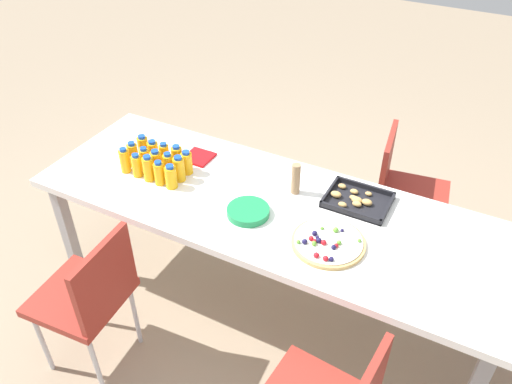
% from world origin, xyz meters
% --- Properties ---
extents(ground_plane, '(12.00, 12.00, 0.00)m').
position_xyz_m(ground_plane, '(0.00, 0.00, 0.00)').
color(ground_plane, gray).
extents(party_table, '(2.40, 0.82, 0.73)m').
position_xyz_m(party_table, '(0.00, 0.00, 0.67)').
color(party_table, white).
rests_on(party_table, ground_plane).
extents(chair_near_left, '(0.43, 0.43, 0.83)m').
position_xyz_m(chair_near_left, '(-0.55, -0.73, 0.50)').
color(chair_near_left, maroon).
rests_on(chair_near_left, ground_plane).
extents(chair_far_right, '(0.45, 0.45, 0.83)m').
position_xyz_m(chair_far_right, '(0.51, 0.77, 0.50)').
color(chair_far_right, maroon).
rests_on(chair_far_right, ground_plane).
extents(juice_bottle_0, '(0.05, 0.05, 0.14)m').
position_xyz_m(juice_bottle_0, '(-0.80, -0.11, 0.79)').
color(juice_bottle_0, '#FAAB14').
rests_on(juice_bottle_0, party_table).
extents(juice_bottle_1, '(0.05, 0.05, 0.13)m').
position_xyz_m(juice_bottle_1, '(-0.72, -0.11, 0.79)').
color(juice_bottle_1, '#FAAC14').
rests_on(juice_bottle_1, party_table).
extents(juice_bottle_2, '(0.06, 0.06, 0.15)m').
position_xyz_m(juice_bottle_2, '(-0.64, -0.11, 0.80)').
color(juice_bottle_2, '#F8AC14').
rests_on(juice_bottle_2, party_table).
extents(juice_bottle_3, '(0.05, 0.05, 0.14)m').
position_xyz_m(juice_bottle_3, '(-0.57, -0.11, 0.79)').
color(juice_bottle_3, '#F9AC14').
rests_on(juice_bottle_3, party_table).
extents(juice_bottle_4, '(0.06, 0.06, 0.13)m').
position_xyz_m(juice_bottle_4, '(-0.50, -0.11, 0.79)').
color(juice_bottle_4, '#F8AF14').
rests_on(juice_bottle_4, party_table).
extents(juice_bottle_5, '(0.06, 0.06, 0.14)m').
position_xyz_m(juice_bottle_5, '(-0.80, -0.04, 0.79)').
color(juice_bottle_5, '#F9AB14').
rests_on(juice_bottle_5, party_table).
extents(juice_bottle_6, '(0.05, 0.05, 0.13)m').
position_xyz_m(juice_bottle_6, '(-0.72, -0.04, 0.79)').
color(juice_bottle_6, '#F9AB14').
rests_on(juice_bottle_6, party_table).
extents(juice_bottle_7, '(0.06, 0.06, 0.14)m').
position_xyz_m(juice_bottle_7, '(-0.64, -0.04, 0.79)').
color(juice_bottle_7, '#FAAE14').
rests_on(juice_bottle_7, party_table).
extents(juice_bottle_8, '(0.06, 0.06, 0.15)m').
position_xyz_m(juice_bottle_8, '(-0.56, -0.04, 0.79)').
color(juice_bottle_8, '#FAAD14').
rests_on(juice_bottle_8, party_table).
extents(juice_bottle_9, '(0.06, 0.06, 0.15)m').
position_xyz_m(juice_bottle_9, '(-0.50, -0.04, 0.79)').
color(juice_bottle_9, '#F9AE14').
rests_on(juice_bottle_9, party_table).
extents(juice_bottle_10, '(0.06, 0.06, 0.15)m').
position_xyz_m(juice_bottle_10, '(-0.79, 0.04, 0.79)').
color(juice_bottle_10, '#FAAC14').
rests_on(juice_bottle_10, party_table).
extents(juice_bottle_11, '(0.06, 0.06, 0.14)m').
position_xyz_m(juice_bottle_11, '(-0.72, 0.04, 0.79)').
color(juice_bottle_11, '#F9AB14').
rests_on(juice_bottle_11, party_table).
extents(juice_bottle_12, '(0.05, 0.05, 0.14)m').
position_xyz_m(juice_bottle_12, '(-0.64, 0.04, 0.79)').
color(juice_bottle_12, '#F9AF14').
rests_on(juice_bottle_12, party_table).
extents(juice_bottle_13, '(0.06, 0.06, 0.15)m').
position_xyz_m(juice_bottle_13, '(-0.56, 0.04, 0.80)').
color(juice_bottle_13, '#F8AD14').
rests_on(juice_bottle_13, party_table).
extents(juice_bottle_14, '(0.06, 0.06, 0.14)m').
position_xyz_m(juice_bottle_14, '(-0.50, 0.04, 0.79)').
color(juice_bottle_14, '#FAAC14').
rests_on(juice_bottle_14, party_table).
extents(fruit_pizza, '(0.33, 0.33, 0.05)m').
position_xyz_m(fruit_pizza, '(0.37, -0.14, 0.74)').
color(fruit_pizza, tan).
rests_on(fruit_pizza, party_table).
extents(snack_tray, '(0.31, 0.25, 0.04)m').
position_xyz_m(snack_tray, '(0.39, 0.21, 0.74)').
color(snack_tray, black).
rests_on(snack_tray, party_table).
extents(plate_stack, '(0.21, 0.21, 0.03)m').
position_xyz_m(plate_stack, '(-0.04, -0.12, 0.74)').
color(plate_stack, '#1E8C4C').
rests_on(plate_stack, party_table).
extents(napkin_stack, '(0.15, 0.15, 0.01)m').
position_xyz_m(napkin_stack, '(-0.52, 0.18, 0.73)').
color(napkin_stack, red).
rests_on(napkin_stack, party_table).
extents(cardboard_tube, '(0.04, 0.04, 0.17)m').
position_xyz_m(cardboard_tube, '(0.08, 0.14, 0.81)').
color(cardboard_tube, '#9E7A56').
rests_on(cardboard_tube, party_table).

